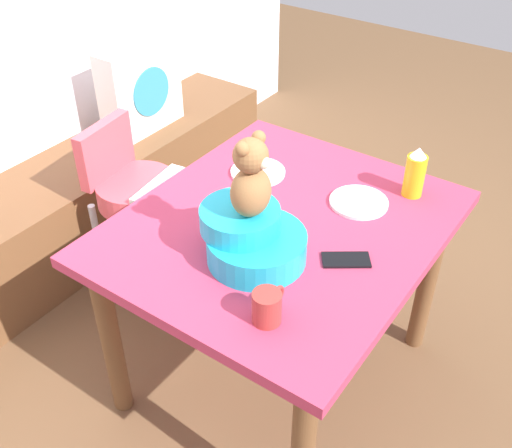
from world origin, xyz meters
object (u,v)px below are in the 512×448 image
at_px(dining_table, 280,249).
at_px(teddy_bear, 251,179).
at_px(infant_seat_teal, 251,238).
at_px(highchair, 134,188).
at_px(dinner_plate_far, 359,202).
at_px(ketchup_bottle, 415,173).
at_px(cell_phone, 346,260).
at_px(pillow_floral_right, 140,88).
at_px(dinner_plate_near, 258,172).
at_px(coffee_mug, 267,307).

xyz_separation_m(dining_table, teddy_bear, (-0.20, -0.02, 0.39)).
height_order(infant_seat_teal, teddy_bear, teddy_bear).
height_order(highchair, dinner_plate_far, highchair).
height_order(highchair, ketchup_bottle, ketchup_bottle).
bearing_deg(cell_phone, dining_table, 43.68).
relative_size(dining_table, dinner_plate_far, 5.52).
bearing_deg(ketchup_bottle, pillow_floral_right, 82.57).
relative_size(dining_table, dinner_plate_near, 5.52).
bearing_deg(cell_phone, teddy_bear, 85.17).
bearing_deg(dining_table, highchair, 83.04).
distance_m(dining_table, dinner_plate_far, 0.31).
relative_size(highchair, dinner_plate_near, 3.95).
bearing_deg(dinner_plate_far, coffee_mug, -175.39).
bearing_deg(ketchup_bottle, dinner_plate_near, 110.88).
bearing_deg(infant_seat_teal, dinner_plate_far, -17.45).
xyz_separation_m(coffee_mug, dinner_plate_near, (0.59, 0.44, -0.04)).
relative_size(infant_seat_teal, ketchup_bottle, 1.78).
bearing_deg(dinner_plate_far, dinner_plate_near, 95.70).
bearing_deg(dinner_plate_far, ketchup_bottle, -38.06).
relative_size(pillow_floral_right, dining_table, 0.40).
relative_size(ketchup_bottle, dinner_plate_near, 0.92).
distance_m(coffee_mug, dinner_plate_far, 0.63).
bearing_deg(infant_seat_teal, pillow_floral_right, 57.24).
height_order(coffee_mug, cell_phone, coffee_mug).
xyz_separation_m(pillow_floral_right, dinner_plate_near, (-0.39, -0.97, 0.07)).
relative_size(pillow_floral_right, coffee_mug, 3.67).
height_order(dining_table, cell_phone, cell_phone).
height_order(highchair, cell_phone, highchair).
distance_m(ketchup_bottle, coffee_mug, 0.79).
bearing_deg(infant_seat_teal, highchair, 70.12).
bearing_deg(pillow_floral_right, ketchup_bottle, -97.43).
height_order(dinner_plate_near, dinner_plate_far, same).
height_order(teddy_bear, dinner_plate_near, teddy_bear).
bearing_deg(teddy_bear, ketchup_bottle, -23.62).
bearing_deg(cell_phone, coffee_mug, 134.74).
distance_m(ketchup_bottle, dinner_plate_far, 0.22).
bearing_deg(teddy_bear, dining_table, 6.05).
bearing_deg(coffee_mug, ketchup_bottle, -5.25).
distance_m(highchair, infant_seat_teal, 0.91).
xyz_separation_m(pillow_floral_right, cell_phone, (-0.64, -1.47, 0.06)).
xyz_separation_m(dining_table, dinner_plate_near, (0.20, 0.23, 0.12)).
bearing_deg(coffee_mug, infant_seat_teal, 44.60).
xyz_separation_m(infant_seat_teal, coffee_mug, (-0.19, -0.19, -0.02)).
bearing_deg(highchair, teddy_bear, -109.86).
xyz_separation_m(infant_seat_teal, dinner_plate_far, (0.44, -0.14, -0.07)).
bearing_deg(coffee_mug, dinner_plate_far, 4.61).
xyz_separation_m(infant_seat_teal, ketchup_bottle, (0.59, -0.26, 0.02)).
height_order(dinner_plate_near, cell_phone, dinner_plate_near).
xyz_separation_m(pillow_floral_right, ketchup_bottle, (-0.19, -1.49, 0.15)).
distance_m(highchair, cell_phone, 1.09).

